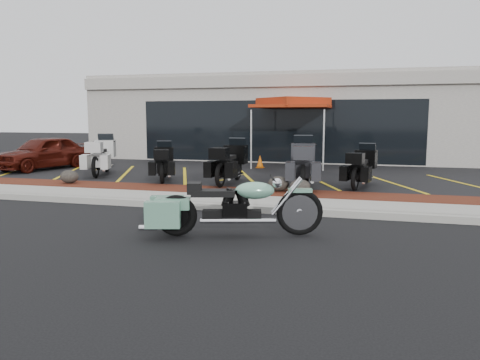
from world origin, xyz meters
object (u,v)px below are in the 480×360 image
(hero_cruiser, at_px, (300,206))
(traffic_cone, at_px, (260,161))
(touring_white, at_px, (106,153))
(popup_canopy, at_px, (293,104))
(parked_car, at_px, (43,152))

(hero_cruiser, bearing_deg, traffic_cone, 91.20)
(touring_white, distance_m, popup_canopy, 7.33)
(hero_cruiser, xyz_separation_m, touring_white, (-7.82, 6.67, 0.29))
(parked_car, distance_m, traffic_cone, 8.18)
(hero_cruiser, bearing_deg, parked_car, 131.53)
(touring_white, bearing_deg, hero_cruiser, -149.66)
(parked_car, xyz_separation_m, traffic_cone, (7.77, 2.53, -0.38))
(touring_white, xyz_separation_m, traffic_cone, (5.00, 2.73, -0.44))
(touring_white, xyz_separation_m, parked_car, (-2.77, 0.20, -0.06))
(touring_white, relative_size, parked_car, 0.64)
(hero_cruiser, relative_size, popup_canopy, 0.89)
(parked_car, xyz_separation_m, popup_canopy, (8.86, 3.48, 1.82))
(hero_cruiser, xyz_separation_m, popup_canopy, (-1.73, 10.36, 2.05))
(hero_cruiser, height_order, parked_car, parked_car)
(hero_cruiser, relative_size, traffic_cone, 6.29)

